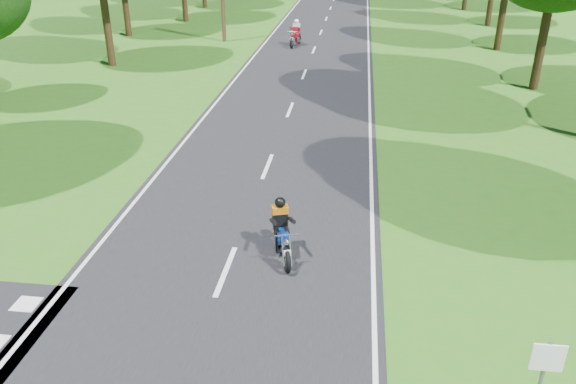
# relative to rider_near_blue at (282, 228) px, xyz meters

# --- Properties ---
(ground) EXTENTS (160.00, 160.00, 0.00)m
(ground) POSITION_rel_rider_near_blue_xyz_m (-1.16, -2.83, -0.73)
(ground) COLOR #2B6316
(ground) RESTS_ON ground
(main_road) EXTENTS (7.00, 140.00, 0.02)m
(main_road) POSITION_rel_rider_near_blue_xyz_m (-1.16, 47.17, -0.72)
(main_road) COLOR black
(main_road) RESTS_ON ground
(road_markings) EXTENTS (7.40, 140.00, 0.01)m
(road_markings) POSITION_rel_rider_near_blue_xyz_m (-1.30, 45.29, -0.70)
(road_markings) COLOR silver
(road_markings) RESTS_ON main_road
(road_sign) EXTENTS (0.45, 0.07, 2.00)m
(road_sign) POSITION_rel_rider_near_blue_xyz_m (4.34, -4.85, 0.62)
(road_sign) COLOR slate
(road_sign) RESTS_ON ground
(rider_near_blue) EXTENTS (1.04, 1.79, 1.42)m
(rider_near_blue) POSITION_rel_rider_near_blue_xyz_m (0.00, 0.00, 0.00)
(rider_near_blue) COLOR navy
(rider_near_blue) RESTS_ON main_road
(rider_far_red) EXTENTS (0.95, 1.99, 1.60)m
(rider_far_red) POSITION_rel_rider_near_blue_xyz_m (-2.41, 24.25, 0.09)
(rider_far_red) COLOR #A90D13
(rider_far_red) RESTS_ON main_road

